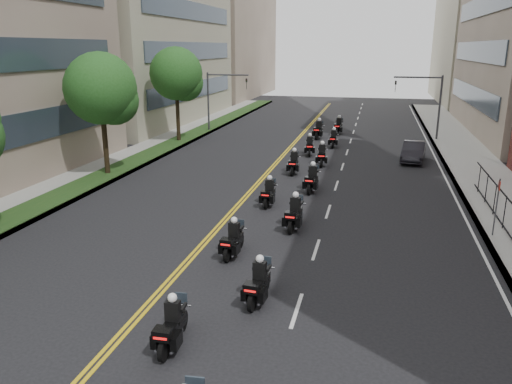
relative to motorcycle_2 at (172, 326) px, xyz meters
The scene contains 21 objects.
sidewalk_right 21.29m from the motorcycle_2, 56.32° to the left, with size 4.00×90.00×0.15m, color gray.
sidewalk_left 21.51m from the motorcycle_2, 124.56° to the left, with size 4.00×90.00×0.15m, color gray.
grass_strip 21.07m from the motorcycle_2, 122.76° to the left, with size 2.00×90.00×0.04m, color #153B15.
building_right_far 74.88m from the motorcycle_2, 73.23° to the left, with size 15.00×28.00×26.00m, color #A9A388.
building_left_far 75.14m from the motorcycle_2, 107.43° to the left, with size 16.00×28.00×26.00m, color #826F5F.
street_trees 16.58m from the motorcycle_2, 134.82° to the left, with size 4.40×38.40×7.98m.
traffic_signal_right 36.08m from the motorcycle_2, 74.94° to the left, with size 4.09×0.20×5.60m.
traffic_signal_left 36.18m from the motorcycle_2, 105.67° to the left, with size 4.09×0.20×5.60m.
motorcycle_2 is the anchor object (origin of this frame).
motorcycle_3 3.46m from the motorcycle_2, 60.46° to the left, with size 0.56×2.12×1.56m.
motorcycle_4 6.37m from the motorcycle_2, 90.93° to the left, with size 0.54×2.12×1.56m.
motorcycle_5 10.08m from the motorcycle_2, 80.04° to the left, with size 0.57×2.30×1.69m.
motorcycle_6 13.05m from the motorcycle_2, 90.44° to the left, with size 0.49×2.13×1.57m.
motorcycle_7 16.24m from the motorcycle_2, 83.86° to the left, with size 0.59×2.32×1.71m.
motorcycle_8 20.06m from the motorcycle_2, 89.87° to the left, with size 0.53×2.26×1.66m.
motorcycle_9 22.83m from the motorcycle_2, 86.10° to the left, with size 0.60×2.31×1.70m.
motorcycle_10 25.97m from the motorcycle_2, 89.38° to the left, with size 0.68×2.25×1.67m.
motorcycle_11 29.68m from the motorcycle_2, 86.60° to the left, with size 0.50×2.20×1.63m.
motorcycle_12 33.29m from the motorcycle_2, 89.81° to the left, with size 0.65×2.49×1.83m.
motorcycle_13 36.07m from the motorcycle_2, 87.33° to the left, with size 0.65×2.43×1.79m.
parked_sedan 26.82m from the motorcycle_2, 73.09° to the left, with size 1.48×4.25×1.40m, color black.
Camera 1 is at (5.21, -3.81, 7.89)m, focal length 35.00 mm.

